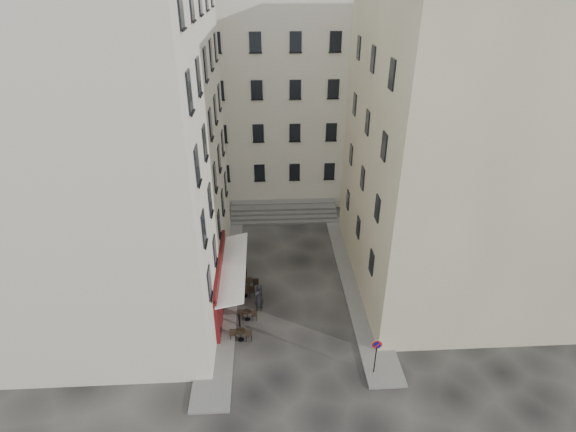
{
  "coord_description": "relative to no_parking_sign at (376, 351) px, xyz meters",
  "views": [
    {
      "loc": [
        -1.46,
        -21.46,
        18.74
      ],
      "look_at": [
        -0.1,
        4.0,
        4.71
      ],
      "focal_mm": 28.0,
      "sensor_mm": 36.0,
      "label": 1
    }
  ],
  "objects": [
    {
      "name": "bistro_table_d",
      "position": [
        -6.71,
        7.6,
        -1.2
      ],
      "size": [
        1.29,
        0.6,
        0.9
      ],
      "color": "black",
      "rests_on": "ground"
    },
    {
      "name": "bistro_table_b",
      "position": [
        -6.74,
        4.57,
        -1.24
      ],
      "size": [
        1.17,
        0.55,
        0.82
      ],
      "color": "black",
      "rests_on": "ground"
    },
    {
      "name": "no_parking_sign",
      "position": [
        0.0,
        0.0,
        0.0
      ],
      "size": [
        0.54,
        0.11,
        2.34
      ],
      "rotation": [
        0.0,
        0.0,
        -0.07
      ],
      "color": "black",
      "rests_on": "ground"
    },
    {
      "name": "bollard_far",
      "position": [
        -7.19,
        10.98,
        -1.14
      ],
      "size": [
        0.12,
        0.12,
        0.98
      ],
      "color": "black",
      "rests_on": "ground"
    },
    {
      "name": "pedestrian",
      "position": [
        -6.04,
        5.47,
        -0.71
      ],
      "size": [
        0.82,
        0.81,
        1.91
      ],
      "primitive_type": "imported",
      "rotation": [
        0.0,
        0.0,
        3.89
      ],
      "color": "black",
      "rests_on": "ground"
    },
    {
      "name": "building_back",
      "position": [
        -4.94,
        23.98,
        7.65
      ],
      "size": [
        18.2,
        10.2,
        18.6
      ],
      "color": "beige",
      "rests_on": "ground"
    },
    {
      "name": "building_left",
      "position": [
        -14.44,
        7.98,
        8.65
      ],
      "size": [
        12.2,
        16.2,
        20.6
      ],
      "color": "beige",
      "rests_on": "ground"
    },
    {
      "name": "building_right",
      "position": [
        6.56,
        8.48,
        7.65
      ],
      "size": [
        12.2,
        14.2,
        18.6
      ],
      "color": "tan",
      "rests_on": "ground"
    },
    {
      "name": "sidewalk_right",
      "position": [
        0.56,
        7.98,
        -1.6
      ],
      "size": [
        2.0,
        18.0,
        0.12
      ],
      "primitive_type": "cube",
      "color": "slate",
      "rests_on": "ground"
    },
    {
      "name": "bistro_table_a",
      "position": [
        -7.07,
        2.86,
        -1.2
      ],
      "size": [
        1.28,
        0.6,
        0.9
      ],
      "color": "black",
      "rests_on": "ground"
    },
    {
      "name": "bollard_near",
      "position": [
        -7.19,
        3.98,
        -1.14
      ],
      "size": [
        0.12,
        0.12,
        0.98
      ],
      "color": "black",
      "rests_on": "ground"
    },
    {
      "name": "sidewalk_left",
      "position": [
        -8.44,
        8.98,
        -1.6
      ],
      "size": [
        2.0,
        22.0,
        0.12
      ],
      "primitive_type": "cube",
      "color": "slate",
      "rests_on": "ground"
    },
    {
      "name": "stone_steps",
      "position": [
        -3.94,
        17.56,
        -1.26
      ],
      "size": [
        9.0,
        3.15,
        0.8
      ],
      "color": "#5F5D5A",
      "rests_on": "ground"
    },
    {
      "name": "bistro_table_e",
      "position": [
        -7.52,
        8.91,
        -1.21
      ],
      "size": [
        1.26,
        0.59,
        0.89
      ],
      "color": "black",
      "rests_on": "ground"
    },
    {
      "name": "ground",
      "position": [
        -3.94,
        4.98,
        -1.66
      ],
      "size": [
        90.0,
        90.0,
        0.0
      ],
      "primitive_type": "plane",
      "color": "black",
      "rests_on": "ground"
    },
    {
      "name": "bistro_table_c",
      "position": [
        -6.97,
        6.79,
        -1.19
      ],
      "size": [
        1.31,
        0.61,
        0.92
      ],
      "color": "black",
      "rests_on": "ground"
    },
    {
      "name": "cafe_storefront",
      "position": [
        -8.26,
        5.98,
        0.22
      ],
      "size": [
        1.74,
        7.3,
        3.5
      ],
      "color": "#450F09",
      "rests_on": "ground"
    },
    {
      "name": "bollard_mid",
      "position": [
        -7.19,
        7.48,
        -1.14
      ],
      "size": [
        0.12,
        0.12,
        0.98
      ],
      "color": "black",
      "rests_on": "ground"
    }
  ]
}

